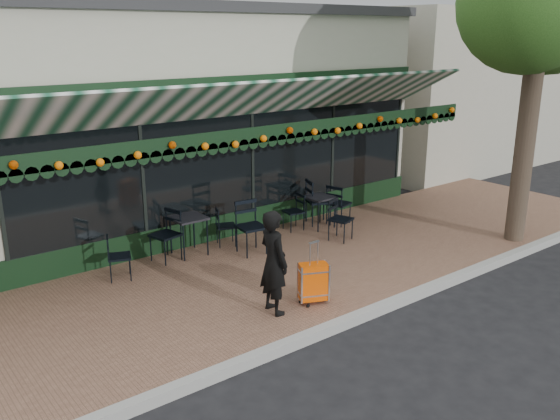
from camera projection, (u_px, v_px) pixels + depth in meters
ground at (333, 328)px, 8.64m from camera, size 80.00×80.00×0.00m
sidewalk at (253, 280)px, 10.13m from camera, size 18.00×4.00×0.15m
curb at (337, 326)px, 8.56m from camera, size 18.00×0.16×0.15m
restaurant_building at (108, 115)px, 13.91m from camera, size 12.00×9.60×4.50m
neighbor_building_right at (447, 82)px, 21.64m from camera, size 12.00×8.00×4.80m
woman at (274, 262)px, 8.61m from camera, size 0.41×0.60×1.57m
suitcase at (313, 282)px, 9.04m from camera, size 0.49×0.40×0.98m
cafe_table_a at (319, 199)px, 12.48m from camera, size 0.55×0.55×0.68m
cafe_table_b at (188, 221)px, 10.92m from camera, size 0.59×0.59×0.73m
chair_a_left at (294, 212)px, 12.38m from camera, size 0.43×0.43×0.77m
chair_a_right at (318, 201)px, 12.75m from camera, size 0.64×0.64×0.99m
chair_a_front at (341, 220)px, 11.75m from camera, size 0.53×0.53×0.84m
chair_a_extra at (339, 204)px, 12.75m from camera, size 0.55×0.55×0.89m
chair_b_left at (165, 236)px, 10.68m from camera, size 0.57×0.57×0.94m
chair_b_right at (226, 226)px, 11.49m from camera, size 0.50×0.50×0.76m
chair_b_front at (251, 228)px, 11.03m from camera, size 0.56×0.56×1.00m
chair_solo at (119, 257)px, 9.90m from camera, size 0.50×0.50×0.78m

